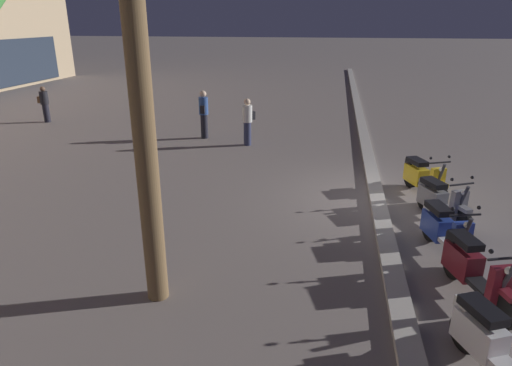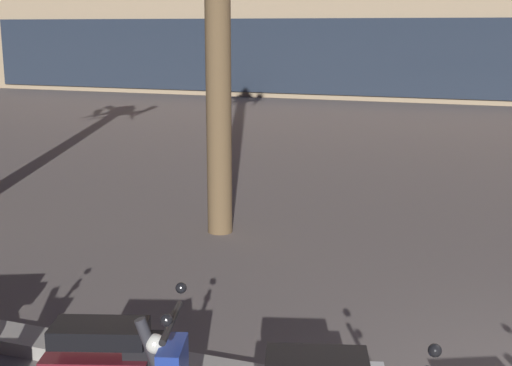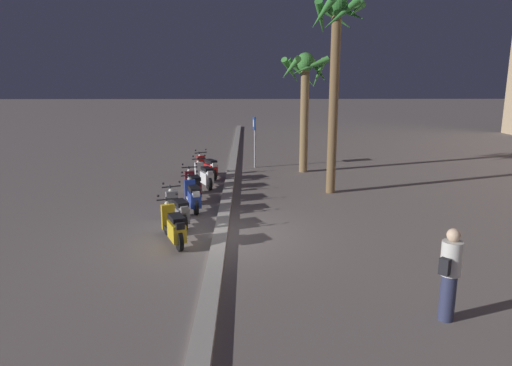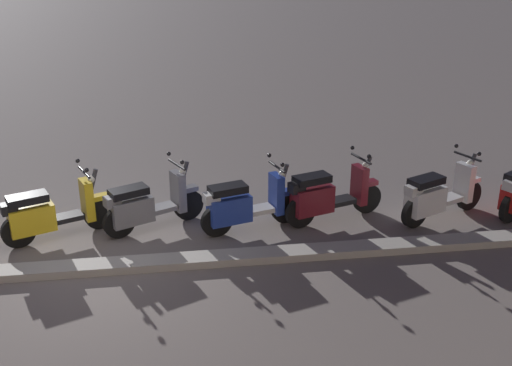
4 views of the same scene
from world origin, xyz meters
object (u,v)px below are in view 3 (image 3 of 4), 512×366
palm_tree_near_sign (305,85)px  pedestrian_strolling_near_curb (450,272)px  scooter_red_mid_centre (208,168)px  crossing_sign (255,136)px  scooter_white_far_back (204,176)px  scooter_maroon_mid_front (193,186)px  palm_tree_far_corner (336,49)px  scooter_grey_second_in_line (178,211)px  scooter_yellow_tail_end (174,227)px  scooter_blue_mid_rear (193,197)px

palm_tree_near_sign → pedestrian_strolling_near_curb: (13.17, 0.84, -3.01)m
pedestrian_strolling_near_curb → scooter_red_mid_centre: bearing=-156.8°
crossing_sign → scooter_white_far_back: bearing=-25.7°
scooter_maroon_mid_front → palm_tree_far_corner: palm_tree_far_corner is taller
crossing_sign → scooter_maroon_mid_front: bearing=-20.3°
crossing_sign → palm_tree_near_sign: (1.11, 2.18, 2.37)m
scooter_white_far_back → palm_tree_near_sign: bearing=126.1°
scooter_white_far_back → palm_tree_near_sign: palm_tree_near_sign is taller
palm_tree_near_sign → palm_tree_far_corner: 4.20m
scooter_grey_second_in_line → palm_tree_near_sign: bearing=150.2°
scooter_yellow_tail_end → pedestrian_strolling_near_curb: (3.82, 5.21, 0.42)m
scooter_blue_mid_rear → scooter_yellow_tail_end: (3.06, -0.12, -0.00)m
scooter_white_far_back → scooter_yellow_tail_end: (6.30, -0.19, -0.00)m
scooter_white_far_back → palm_tree_near_sign: (-3.05, 4.18, 3.42)m
scooter_blue_mid_rear → pedestrian_strolling_near_curb: bearing=36.5°
scooter_maroon_mid_front → pedestrian_strolling_near_curb: size_ratio=1.09×
scooter_yellow_tail_end → palm_tree_near_sign: (-9.35, 4.37, 3.42)m
scooter_red_mid_centre → pedestrian_strolling_near_curb: size_ratio=1.01×
scooter_grey_second_in_line → palm_tree_far_corner: palm_tree_far_corner is taller
scooter_white_far_back → scooter_yellow_tail_end: same height
scooter_maroon_mid_front → palm_tree_far_corner: bearing=100.4°
scooter_red_mid_centre → scooter_white_far_back: size_ratio=0.96×
scooter_yellow_tail_end → palm_tree_far_corner: bearing=137.6°
scooter_white_far_back → palm_tree_near_sign: size_ratio=0.33×
scooter_blue_mid_rear → pedestrian_strolling_near_curb: 8.56m
scooter_maroon_mid_front → scooter_yellow_tail_end: 4.46m
scooter_red_mid_centre → scooter_yellow_tail_end: same height
palm_tree_near_sign → scooter_maroon_mid_front: bearing=-41.9°
scooter_blue_mid_rear → scooter_yellow_tail_end: bearing=-2.3°
scooter_red_mid_centre → scooter_grey_second_in_line: 6.44m
scooter_grey_second_in_line → scooter_blue_mid_rear: bearing=171.0°
scooter_grey_second_in_line → scooter_red_mid_centre: bearing=177.4°
scooter_white_far_back → scooter_blue_mid_rear: size_ratio=1.00×
scooter_yellow_tail_end → scooter_white_far_back: bearing=178.3°
scooter_blue_mid_rear → scooter_white_far_back: bearing=178.8°
scooter_grey_second_in_line → palm_tree_far_corner: (-3.87, 5.03, 4.64)m
scooter_yellow_tail_end → crossing_sign: (-10.46, 2.19, 1.05)m
scooter_red_mid_centre → palm_tree_near_sign: size_ratio=0.32×
palm_tree_far_corner → scooter_white_far_back: bearing=-101.2°
crossing_sign → scooter_blue_mid_rear: bearing=-15.6°
scooter_red_mid_centre → scooter_white_far_back: same height
palm_tree_far_corner → crossing_sign: bearing=-151.9°
scooter_grey_second_in_line → scooter_yellow_tail_end: (1.50, 0.13, 0.01)m
scooter_red_mid_centre → palm_tree_near_sign: bearing=108.7°
palm_tree_far_corner → scooter_blue_mid_rear: bearing=-64.2°
scooter_red_mid_centre → crossing_sign: size_ratio=0.69×
scooter_white_far_back → scooter_grey_second_in_line: 4.81m
scooter_red_mid_centre → palm_tree_near_sign: (-1.42, 4.20, 3.41)m
palm_tree_far_corner → pedestrian_strolling_near_curb: (9.19, 0.30, -4.21)m
scooter_white_far_back → scooter_red_mid_centre: bearing=-179.4°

